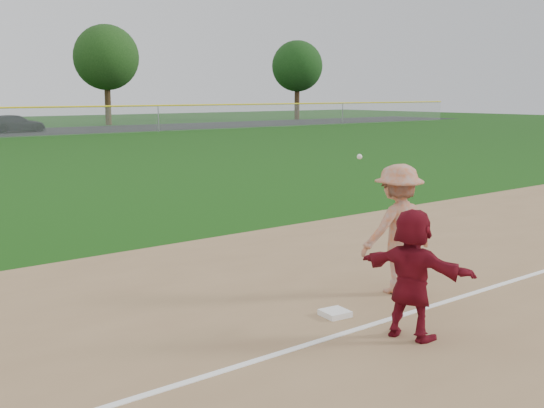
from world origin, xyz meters
TOP-DOWN VIEW (x-y plane):
  - ground at (0.00, 0.00)m, footprint 160.00×160.00m
  - foul_line at (0.00, -0.80)m, footprint 60.00×0.10m
  - first_base at (-0.32, -0.24)m, footprint 0.39×0.39m
  - base_runner at (-0.16, -1.40)m, footprint 0.81×1.57m
  - car_right at (11.04, 45.87)m, footprint 4.62×2.16m
  - first_base_play at (1.19, -0.01)m, footprint 1.41×0.90m
  - tree_3 at (22.00, 52.80)m, footprint 6.00×6.00m
  - tree_4 at (44.00, 51.20)m, footprint 5.60×5.60m

SIDE VIEW (x-z plane):
  - ground at x=0.00m, z-range 0.00..0.00m
  - foul_line at x=0.00m, z-range 0.02..0.03m
  - first_base at x=-0.32m, z-range 0.02..0.10m
  - car_right at x=11.04m, z-range 0.01..1.32m
  - base_runner at x=-0.16m, z-range 0.02..1.64m
  - first_base_play at x=1.19m, z-range -0.07..2.05m
  - tree_4 at x=44.00m, z-range 1.51..10.18m
  - tree_3 at x=22.00m, z-range 1.57..10.76m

